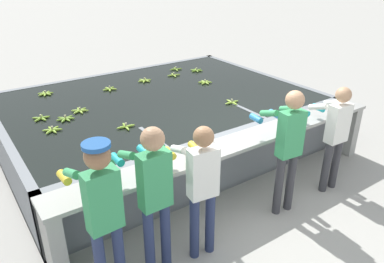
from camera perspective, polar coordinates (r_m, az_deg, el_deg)
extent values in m
plane|color=#A3A099|center=(5.38, 8.08, -11.07)|extent=(80.00, 80.00, 0.00)
cube|color=gray|center=(7.00, -4.97, -1.49)|extent=(5.22, 3.83, 0.06)
cube|color=gray|center=(5.45, 4.76, -4.64)|extent=(5.22, 0.12, 0.91)
cube|color=gray|center=(8.38, -11.51, 5.83)|extent=(5.22, 0.12, 0.91)
cube|color=gray|center=(6.12, -26.25, -3.85)|extent=(0.12, 3.83, 0.91)
cube|color=gray|center=(8.28, 10.39, 5.69)|extent=(0.12, 3.83, 0.91)
cube|color=black|center=(6.81, -5.11, 1.93)|extent=(4.98, 3.59, 0.85)
cube|color=gray|center=(5.35, -5.66, -5.26)|extent=(0.06, 0.80, 0.91)
cube|color=gray|center=(6.27, 8.28, -0.64)|extent=(0.06, 0.80, 0.91)
cube|color=#9E9E99|center=(5.06, 6.97, -1.69)|extent=(5.22, 0.45, 0.05)
cube|color=#9E9E99|center=(4.33, -20.30, -15.65)|extent=(0.16, 0.41, 0.86)
cube|color=#9E9E99|center=(7.03, 22.35, 0.35)|extent=(0.16, 0.41, 0.86)
cylinder|color=navy|center=(3.99, -10.98, -18.45)|extent=(0.11, 0.11, 0.86)
cube|color=#38995B|center=(3.50, -13.44, -10.22)|extent=(0.33, 0.18, 0.61)
sphere|color=#896042|center=(3.26, -14.23, -3.69)|extent=(0.23, 0.23, 0.23)
cylinder|color=#1E5199|center=(3.21, -14.43, -2.02)|extent=(0.25, 0.25, 0.04)
cylinder|color=#38995B|center=(3.53, -17.88, -6.13)|extent=(0.09, 0.31, 0.18)
cylinder|color=gold|center=(3.83, -18.91, -6.64)|extent=(0.09, 0.20, 0.08)
cylinder|color=#38995B|center=(3.63, -13.19, -4.66)|extent=(0.09, 0.31, 0.18)
cylinder|color=gold|center=(3.91, -14.53, -5.28)|extent=(0.09, 0.20, 0.08)
cylinder|color=navy|center=(4.11, -6.52, -16.54)|extent=(0.11, 0.11, 0.86)
cylinder|color=navy|center=(4.18, -4.05, -15.55)|extent=(0.11, 0.11, 0.86)
cube|color=#38995B|center=(3.70, -5.72, -7.42)|extent=(0.32, 0.17, 0.61)
sphere|color=tan|center=(3.48, -6.03, -1.13)|extent=(0.23, 0.23, 0.23)
cylinder|color=#38995B|center=(3.73, -9.93, -3.56)|extent=(0.08, 0.31, 0.18)
cylinder|color=#1EA3AD|center=(4.01, -11.35, -4.22)|extent=(0.09, 0.20, 0.08)
cylinder|color=#38995B|center=(3.85, -5.67, -2.28)|extent=(0.08, 0.31, 0.18)
cylinder|color=#1EA3AD|center=(4.12, -7.32, -3.00)|extent=(0.09, 0.20, 0.08)
cylinder|color=navy|center=(4.32, 0.38, -14.44)|extent=(0.11, 0.11, 0.80)
cylinder|color=navy|center=(4.39, 2.76, -13.67)|extent=(0.11, 0.11, 0.80)
cube|color=white|center=(3.96, 1.70, -6.32)|extent=(0.34, 0.21, 0.57)
sphere|color=#9E704C|center=(3.76, 1.78, -0.79)|extent=(0.22, 0.22, 0.22)
cylinder|color=white|center=(3.99, -2.02, -2.75)|extent=(0.12, 0.32, 0.18)
cylinder|color=gold|center=(4.27, -3.42, -3.31)|extent=(0.11, 0.21, 0.08)
cylinder|color=white|center=(4.12, 2.01, -1.80)|extent=(0.12, 0.32, 0.18)
cylinder|color=gold|center=(4.39, 0.39, -2.41)|extent=(0.11, 0.21, 0.08)
cylinder|color=#38383D|center=(5.09, 13.07, -8.03)|extent=(0.11, 0.11, 0.85)
cylinder|color=#38383D|center=(5.21, 14.76, -7.39)|extent=(0.11, 0.11, 0.85)
cube|color=#38995B|center=(4.80, 14.81, -0.35)|extent=(0.34, 0.20, 0.61)
sphere|color=tan|center=(4.63, 15.42, 4.66)|extent=(0.23, 0.23, 0.23)
cylinder|color=#38995B|center=(4.78, 11.69, 2.74)|extent=(0.11, 0.32, 0.18)
cylinder|color=teal|center=(5.02, 9.74, 1.97)|extent=(0.11, 0.21, 0.08)
cylinder|color=#38995B|center=(4.98, 14.54, 3.37)|extent=(0.11, 0.32, 0.18)
cylinder|color=teal|center=(5.22, 12.54, 2.60)|extent=(0.11, 0.21, 0.08)
cylinder|color=#38383D|center=(5.76, 19.75, -5.14)|extent=(0.11, 0.11, 0.79)
cylinder|color=#38383D|center=(5.91, 21.00, -4.58)|extent=(0.11, 0.11, 0.79)
cube|color=white|center=(5.55, 21.41, 1.18)|extent=(0.33, 0.19, 0.56)
sphere|color=tan|center=(5.41, 22.09, 5.20)|extent=(0.21, 0.21, 0.21)
cylinder|color=white|center=(5.50, 18.68, 3.59)|extent=(0.10, 0.31, 0.18)
cylinder|color=#1EA3AD|center=(5.71, 16.59, 2.87)|extent=(0.10, 0.20, 0.08)
cylinder|color=white|center=(5.74, 20.78, 4.15)|extent=(0.10, 0.31, 0.18)
cylinder|color=#1EA3AD|center=(5.94, 18.70, 3.44)|extent=(0.10, 0.20, 0.08)
ellipsoid|color=#93BC3D|center=(7.78, -2.66, 8.46)|extent=(0.07, 0.17, 0.04)
ellipsoid|color=#93BC3D|center=(7.85, -2.41, 8.62)|extent=(0.17, 0.07, 0.04)
ellipsoid|color=#93BC3D|center=(7.88, -2.93, 8.68)|extent=(0.07, 0.17, 0.04)
ellipsoid|color=#93BC3D|center=(7.81, -3.18, 8.53)|extent=(0.17, 0.07, 0.04)
cylinder|color=tan|center=(7.82, -2.80, 8.82)|extent=(0.03, 0.03, 0.04)
ellipsoid|color=#7FAD33|center=(6.17, -21.98, 2.09)|extent=(0.09, 0.17, 0.04)
ellipsoid|color=#7FAD33|center=(6.15, -22.49, 1.90)|extent=(0.16, 0.13, 0.04)
ellipsoid|color=#7FAD33|center=(6.09, -22.36, 1.70)|extent=(0.16, 0.13, 0.04)
ellipsoid|color=#7FAD33|center=(6.08, -21.76, 1.77)|extent=(0.08, 0.17, 0.04)
ellipsoid|color=#7FAD33|center=(6.13, -21.53, 2.01)|extent=(0.17, 0.04, 0.04)
cylinder|color=tan|center=(6.11, -22.08, 2.20)|extent=(0.03, 0.03, 0.04)
ellipsoid|color=#93BC3D|center=(5.14, -15.04, -1.46)|extent=(0.11, 0.17, 0.04)
ellipsoid|color=#93BC3D|center=(5.12, -15.60, -1.63)|extent=(0.13, 0.16, 0.04)
ellipsoid|color=#93BC3D|center=(5.07, -15.65, -1.90)|extent=(0.17, 0.05, 0.04)
ellipsoid|color=#93BC3D|center=(5.04, -15.14, -2.01)|extent=(0.11, 0.17, 0.04)
ellipsoid|color=#93BC3D|center=(5.06, -14.58, -1.84)|extent=(0.13, 0.16, 0.04)
ellipsoid|color=#93BC3D|center=(5.11, -14.54, -1.56)|extent=(0.17, 0.05, 0.04)
cylinder|color=tan|center=(5.08, -15.14, -1.37)|extent=(0.03, 0.03, 0.04)
ellipsoid|color=#75A333|center=(6.01, -18.33, 2.05)|extent=(0.17, 0.10, 0.04)
ellipsoid|color=#75A333|center=(6.03, -18.75, 2.06)|extent=(0.08, 0.17, 0.04)
ellipsoid|color=#75A333|center=(6.01, -19.14, 1.93)|extent=(0.13, 0.16, 0.04)
ellipsoid|color=#75A333|center=(5.97, -19.23, 1.75)|extent=(0.17, 0.04, 0.04)
ellipsoid|color=#75A333|center=(5.93, -18.93, 1.66)|extent=(0.14, 0.15, 0.04)
ellipsoid|color=#75A333|center=(5.93, -18.47, 1.72)|extent=(0.07, 0.17, 0.04)
ellipsoid|color=#75A333|center=(5.97, -18.21, 1.90)|extent=(0.17, 0.11, 0.04)
cylinder|color=tan|center=(5.96, -18.77, 2.18)|extent=(0.03, 0.03, 0.04)
ellipsoid|color=#8CB738|center=(5.43, -9.87, 0.52)|extent=(0.06, 0.17, 0.04)
ellipsoid|color=#8CB738|center=(5.49, -9.50, 0.84)|extent=(0.17, 0.06, 0.04)
ellipsoid|color=#8CB738|center=(5.52, -10.23, 0.94)|extent=(0.06, 0.17, 0.04)
ellipsoid|color=#8CB738|center=(5.46, -10.59, 0.62)|extent=(0.17, 0.06, 0.04)
cylinder|color=tan|center=(5.46, -10.08, 1.07)|extent=(0.03, 0.03, 0.04)
ellipsoid|color=#93BC3D|center=(7.26, -21.21, 5.54)|extent=(0.15, 0.14, 0.04)
ellipsoid|color=#93BC3D|center=(7.27, -21.58, 5.49)|extent=(0.05, 0.17, 0.04)
ellipsoid|color=#93BC3D|center=(7.24, -21.85, 5.37)|extent=(0.16, 0.13, 0.04)
ellipsoid|color=#93BC3D|center=(7.19, -21.81, 5.26)|extent=(0.17, 0.08, 0.04)
ellipsoid|color=#93BC3D|center=(7.17, -21.49, 5.24)|extent=(0.10, 0.17, 0.04)
ellipsoid|color=#93BC3D|center=(7.18, -21.13, 5.34)|extent=(0.12, 0.17, 0.04)
ellipsoid|color=#93BC3D|center=(7.22, -21.01, 5.47)|extent=(0.17, 0.06, 0.04)
cylinder|color=tan|center=(7.21, -21.48, 5.65)|extent=(0.03, 0.03, 0.04)
ellipsoid|color=#75A333|center=(8.21, 0.98, 9.38)|extent=(0.17, 0.06, 0.04)
ellipsoid|color=#75A333|center=(8.22, 0.61, 9.41)|extent=(0.10, 0.17, 0.04)
ellipsoid|color=#75A333|center=(8.19, 0.32, 9.34)|extent=(0.13, 0.16, 0.04)
ellipsoid|color=#75A333|center=(8.14, 0.42, 9.23)|extent=(0.17, 0.06, 0.04)
ellipsoid|color=#75A333|center=(8.12, 0.79, 9.20)|extent=(0.10, 0.17, 0.04)
ellipsoid|color=#75A333|center=(8.16, 1.08, 9.27)|extent=(0.13, 0.16, 0.04)
cylinder|color=tan|center=(8.16, 0.70, 9.55)|extent=(0.03, 0.03, 0.04)
ellipsoid|color=#7FAD33|center=(8.22, -2.36, 9.37)|extent=(0.08, 0.17, 0.04)
ellipsoid|color=#7FAD33|center=(8.28, -2.10, 9.50)|extent=(0.17, 0.08, 0.04)
ellipsoid|color=#7FAD33|center=(8.32, -2.58, 9.56)|extent=(0.08, 0.17, 0.04)
ellipsoid|color=#7FAD33|center=(8.25, -2.84, 9.43)|extent=(0.17, 0.08, 0.04)
cylinder|color=tan|center=(8.26, -2.47, 9.71)|extent=(0.03, 0.03, 0.04)
ellipsoid|color=#8CB738|center=(5.61, -20.85, 0.00)|extent=(0.16, 0.13, 0.04)
ellipsoid|color=#8CB738|center=(5.60, -20.30, 0.05)|extent=(0.06, 0.17, 0.04)
ellipsoid|color=#8CB738|center=(5.64, -19.97, 0.27)|extent=(0.17, 0.10, 0.04)
ellipsoid|color=#8CB738|center=(5.69, -20.18, 0.45)|extent=(0.16, 0.13, 0.04)
ellipsoid|color=#8CB738|center=(5.69, -20.72, 0.40)|extent=(0.06, 0.17, 0.04)
ellipsoid|color=#8CB738|center=(5.66, -21.06, 0.18)|extent=(0.17, 0.10, 0.04)
cylinder|color=tan|center=(5.63, -20.57, 0.55)|extent=(0.03, 0.03, 0.04)
ellipsoid|color=#93BC3D|center=(6.28, -16.86, 3.23)|extent=(0.04, 0.17, 0.04)
ellipsoid|color=#93BC3D|center=(6.24, -17.21, 3.06)|extent=(0.16, 0.12, 0.04)
ellipsoid|color=#93BC3D|center=(6.19, -17.07, 2.90)|extent=(0.17, 0.11, 0.04)
ellipsoid|color=#93BC3D|center=(6.18, -16.57, 2.91)|extent=(0.04, 0.17, 0.04)
ellipsoid|color=#93BC3D|center=(6.21, -16.23, 3.08)|extent=(0.16, 0.12, 0.04)
ellipsoid|color=#93BC3D|center=(6.26, -16.38, 3.24)|extent=(0.17, 0.11, 0.04)
cylinder|color=tan|center=(6.21, -16.76, 3.37)|extent=(0.03, 0.03, 0.04)
ellipsoid|color=#9EC642|center=(6.38, 6.47, 4.54)|extent=(0.17, 0.04, 0.04)
ellipsoid|color=#9EC642|center=(6.39, 5.78, 4.60)|extent=(0.04, 0.17, 0.04)
ellipsoid|color=#9EC642|center=(6.32, 5.70, 4.36)|extent=(0.17, 0.04, 0.04)
ellipsoid|color=#9EC642|center=(6.31, 6.41, 4.30)|extent=(0.04, 0.17, 0.04)
cylinder|color=tan|center=(6.34, 6.10, 4.75)|extent=(0.03, 0.03, 0.04)
ellipsoid|color=#9EC642|center=(7.32, 1.81, 7.39)|extent=(0.17, 0.11, 0.04)
ellipsoid|color=#9EC642|center=(7.32, 2.24, 7.39)|extent=(0.05, 0.17, 0.04)
ellipsoid|color=#9EC642|center=(7.37, 2.44, 7.50)|extent=(0.16, 0.12, 0.04)
ellipsoid|color=#9EC642|center=(7.41, 2.20, 7.61)|extent=(0.17, 0.11, 0.04)
ellipsoid|color=#9EC642|center=(7.41, 1.77, 7.61)|extent=(0.05, 0.17, 0.04)
ellipsoid|color=#9EC642|center=(7.36, 1.57, 7.50)|extent=(0.16, 0.12, 0.04)
cylinder|color=tan|center=(7.35, 2.01, 7.76)|extent=(0.03, 0.03, 0.04)
ellipsoid|color=#93BC3D|center=(7.18, -12.71, 6.43)|extent=(0.08, 0.17, 0.04)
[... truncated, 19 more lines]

